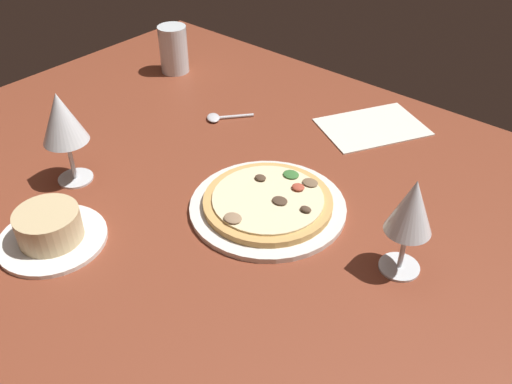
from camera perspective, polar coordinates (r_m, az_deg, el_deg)
dining_table at (r=100.21cm, az=-1.18°, el=-1.94°), size 150.00×110.00×4.00cm
pizza_main at (r=96.70cm, az=1.24°, el=-1.22°), size 27.36×27.36×3.37cm
ramekin_on_saucer at (r=95.39cm, az=-20.39°, el=-3.64°), size 17.55×17.55×5.95cm
wine_glass_far at (r=103.32cm, az=-19.30°, el=6.98°), size 8.18×8.18×17.91cm
wine_glass_near at (r=81.91cm, az=15.66°, el=-1.76°), size 6.98×6.98×16.66cm
water_glass at (r=145.04cm, az=-8.43°, el=13.97°), size 7.05×7.05×11.67cm
paper_menu at (r=122.93cm, az=11.84°, el=6.55°), size 23.53×26.09×0.30cm
spoon at (r=123.59cm, az=-3.81°, el=7.65°), size 8.44×9.49×1.00cm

